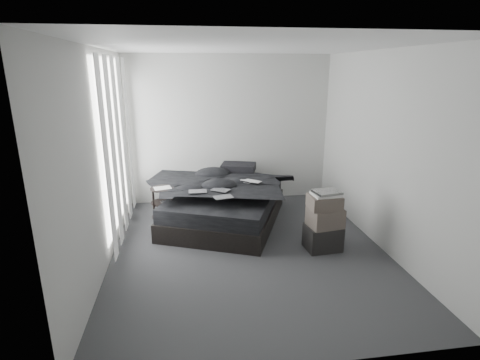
{
  "coord_description": "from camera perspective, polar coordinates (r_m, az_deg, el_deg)",
  "views": [
    {
      "loc": [
        -0.79,
        -4.52,
        2.36
      ],
      "look_at": [
        0.0,
        0.8,
        0.75
      ],
      "focal_mm": 28.0,
      "sensor_mm": 36.0,
      "label": 1
    }
  ],
  "objects": [
    {
      "name": "papers",
      "position": [
        5.67,
        -11.73,
        -1.23
      ],
      "size": [
        0.28,
        0.24,
        0.01
      ],
      "primitive_type": "cube",
      "rotation": [
        0.0,
        0.0,
        0.23
      ],
      "color": "white",
      "rests_on": "side_stand"
    },
    {
      "name": "floor_books",
      "position": [
        6.04,
        -11.12,
        -6.02
      ],
      "size": [
        0.18,
        0.21,
        0.13
      ],
      "primitive_type": "cube",
      "rotation": [
        0.0,
        0.0,
        -0.32
      ],
      "color": "black",
      "rests_on": "floor"
    },
    {
      "name": "mattress",
      "position": [
        5.9,
        -2.28,
        -2.85
      ],
      "size": [
        2.13,
        2.4,
        0.22
      ],
      "primitive_type": "cube",
      "rotation": [
        0.0,
        0.0,
        -0.39
      ],
      "color": "black",
      "rests_on": "bed"
    },
    {
      "name": "art_book_snake",
      "position": [
        4.99,
        13.11,
        -1.79
      ],
      "size": [
        0.38,
        0.32,
        0.03
      ],
      "primitive_type": "cube",
      "rotation": [
        0.0,
        0.0,
        0.18
      ],
      "color": "silver",
      "rests_on": "art_book_white"
    },
    {
      "name": "curtain_left",
      "position": [
        5.6,
        -18.01,
        4.75
      ],
      "size": [
        0.06,
        2.12,
        2.48
      ],
      "primitive_type": "cube",
      "color": "white",
      "rests_on": "wall_left"
    },
    {
      "name": "pillow_lower",
      "position": [
        6.59,
        -0.78,
        0.88
      ],
      "size": [
        0.73,
        0.62,
        0.14
      ],
      "primitive_type": "cube",
      "rotation": [
        0.0,
        0.0,
        -0.39
      ],
      "color": "black",
      "rests_on": "mattress"
    },
    {
      "name": "duvet",
      "position": [
        5.79,
        -2.44,
        -0.88
      ],
      "size": [
        2.06,
        2.19,
        0.24
      ],
      "primitive_type": "imported",
      "rotation": [
        0.0,
        0.0,
        -0.39
      ],
      "color": "black",
      "rests_on": "mattress"
    },
    {
      "name": "comic_a",
      "position": [
        5.38,
        -6.49,
        -0.98
      ],
      "size": [
        0.26,
        0.17,
        0.01
      ],
      "primitive_type": "cube",
      "rotation": [
        0.0,
        0.0,
        -0.01
      ],
      "color": "black",
      "rests_on": "duvet"
    },
    {
      "name": "laptop",
      "position": [
        5.75,
        1.43,
        0.39
      ],
      "size": [
        0.39,
        0.37,
        0.03
      ],
      "primitive_type": "imported",
      "rotation": [
        0.0,
        0.0,
        -0.71
      ],
      "color": "silver",
      "rests_on": "duvet"
    },
    {
      "name": "comic_c",
      "position": [
        5.11,
        -2.58,
        -1.7
      ],
      "size": [
        0.29,
        0.22,
        0.01
      ],
      "primitive_type": "cube",
      "rotation": [
        0.0,
        0.0,
        0.22
      ],
      "color": "black",
      "rests_on": "duvet"
    },
    {
      "name": "wall_front",
      "position": [
        2.75,
        8.91,
        -6.16
      ],
      "size": [
        3.6,
        0.01,
        2.6
      ],
      "primitive_type": "cube",
      "color": "beige",
      "rests_on": "ground"
    },
    {
      "name": "floor",
      "position": [
        5.15,
        1.32,
        -10.57
      ],
      "size": [
        3.6,
        4.2,
        0.01
      ],
      "primitive_type": "cube",
      "color": "#37383A",
      "rests_on": "ground"
    },
    {
      "name": "wall_back",
      "position": [
        6.75,
        -1.63,
        7.63
      ],
      "size": [
        3.6,
        0.01,
        2.6
      ],
      "primitive_type": "cube",
      "color": "beige",
      "rests_on": "ground"
    },
    {
      "name": "wall_right",
      "position": [
        5.31,
        20.99,
        4.06
      ],
      "size": [
        0.01,
        4.2,
        2.6
      ],
      "primitive_type": "cube",
      "color": "beige",
      "rests_on": "ground"
    },
    {
      "name": "box_mid",
      "position": [
        5.11,
        12.85,
        -5.56
      ],
      "size": [
        0.47,
        0.39,
        0.26
      ],
      "primitive_type": "cube",
      "rotation": [
        0.0,
        0.0,
        0.15
      ],
      "color": "#554A43",
      "rests_on": "box_lower"
    },
    {
      "name": "ceiling",
      "position": [
        4.59,
        1.55,
        19.68
      ],
      "size": [
        3.6,
        4.2,
        0.01
      ],
      "primitive_type": "cube",
      "color": "white",
      "rests_on": "ground"
    },
    {
      "name": "bed",
      "position": [
        5.99,
        -2.25,
        -5.09
      ],
      "size": [
        2.21,
        2.48,
        0.28
      ],
      "primitive_type": "cube",
      "rotation": [
        0.0,
        0.0,
        -0.39
      ],
      "color": "black",
      "rests_on": "floor"
    },
    {
      "name": "box_upper",
      "position": [
        5.03,
        12.75,
        -3.27
      ],
      "size": [
        0.41,
        0.33,
        0.18
      ],
      "primitive_type": "cube",
      "rotation": [
        0.0,
        0.0,
        0.03
      ],
      "color": "#554A43",
      "rests_on": "box_mid"
    },
    {
      "name": "window_left",
      "position": [
        5.6,
        -18.58,
        5.42
      ],
      "size": [
        0.02,
        2.0,
        2.3
      ],
      "primitive_type": "cube",
      "color": "white",
      "rests_on": "wall_left"
    },
    {
      "name": "side_stand",
      "position": [
        5.79,
        -11.63,
        -4.3
      ],
      "size": [
        0.37,
        0.37,
        0.64
      ],
      "primitive_type": "cylinder",
      "rotation": [
        0.0,
        0.0,
        0.06
      ],
      "color": "black",
      "rests_on": "floor"
    },
    {
      "name": "art_book_white",
      "position": [
        5.0,
        12.93,
        -2.12
      ],
      "size": [
        0.36,
        0.3,
        0.03
      ],
      "primitive_type": "cube",
      "rotation": [
        0.0,
        0.0,
        0.08
      ],
      "color": "silver",
      "rests_on": "box_upper"
    },
    {
      "name": "comic_b",
      "position": [
        5.42,
        -2.99,
        -0.69
      ],
      "size": [
        0.31,
        0.29,
        0.01
      ],
      "primitive_type": "cube",
      "rotation": [
        0.0,
        0.0,
        -0.6
      ],
      "color": "black",
      "rests_on": "duvet"
    },
    {
      "name": "pillow_upper",
      "position": [
        6.52,
        -0.24,
        1.93
      ],
      "size": [
        0.66,
        0.54,
        0.13
      ],
      "primitive_type": "cube",
      "rotation": [
        0.0,
        0.0,
        -0.29
      ],
      "color": "black",
      "rests_on": "pillow_lower"
    },
    {
      "name": "box_lower",
      "position": [
        5.23,
        12.49,
        -8.53
      ],
      "size": [
        0.48,
        0.39,
        0.33
      ],
      "primitive_type": "cube",
      "rotation": [
        0.0,
        0.0,
        0.08
      ],
      "color": "black",
      "rests_on": "floor"
    },
    {
      "name": "wall_left",
      "position": [
        4.75,
        -20.54,
        2.71
      ],
      "size": [
        0.01,
        4.2,
        2.6
      ],
      "primitive_type": "cube",
      "color": "beige",
      "rests_on": "ground"
    }
  ]
}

